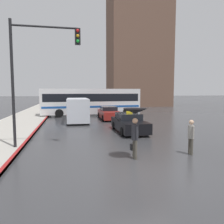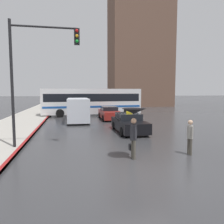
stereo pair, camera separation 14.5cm
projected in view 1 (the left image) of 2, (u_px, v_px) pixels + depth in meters
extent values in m
plane|color=#38383A|center=(148.00, 173.00, 7.93)|extent=(300.00, 300.00, 0.00)
cube|color=black|center=(129.00, 125.00, 16.03)|extent=(1.80, 4.60, 0.73)
cube|color=black|center=(128.00, 116.00, 16.20)|extent=(1.58, 2.07, 0.47)
cylinder|color=black|center=(147.00, 131.00, 14.82)|extent=(0.20, 0.60, 0.60)
cylinder|color=black|center=(123.00, 132.00, 14.49)|extent=(0.20, 0.60, 0.60)
cylinder|color=black|center=(135.00, 125.00, 17.61)|extent=(0.20, 0.60, 0.60)
cylinder|color=black|center=(114.00, 125.00, 17.27)|extent=(0.20, 0.60, 0.60)
cube|color=yellow|center=(129.00, 112.00, 15.94)|extent=(0.44, 0.16, 0.16)
cube|color=maroon|center=(109.00, 114.00, 23.44)|extent=(1.80, 4.74, 0.77)
cube|color=black|center=(108.00, 108.00, 23.62)|extent=(1.58, 2.13, 0.43)
cylinder|color=black|center=(120.00, 118.00, 22.19)|extent=(0.20, 0.60, 0.60)
cylinder|color=black|center=(103.00, 118.00, 21.86)|extent=(0.20, 0.60, 0.60)
cylinder|color=black|center=(114.00, 115.00, 25.06)|extent=(0.20, 0.60, 0.60)
cylinder|color=black|center=(99.00, 115.00, 24.73)|extent=(0.20, 0.60, 0.60)
cube|color=silver|center=(78.00, 109.00, 21.33)|extent=(2.08, 5.27, 2.13)
cube|color=black|center=(78.00, 106.00, 21.30)|extent=(2.10, 4.85, 0.55)
cube|color=red|center=(78.00, 112.00, 21.36)|extent=(2.10, 5.06, 0.14)
cylinder|color=black|center=(89.00, 120.00, 20.05)|extent=(0.21, 0.63, 0.63)
cylinder|color=black|center=(68.00, 121.00, 19.71)|extent=(0.21, 0.63, 0.63)
cylinder|color=black|center=(86.00, 117.00, 23.13)|extent=(0.21, 0.63, 0.63)
cylinder|color=black|center=(68.00, 117.00, 22.79)|extent=(0.21, 0.63, 0.63)
cube|color=silver|center=(91.00, 101.00, 27.20)|extent=(12.35, 3.56, 3.04)
cube|color=black|center=(91.00, 97.00, 27.15)|extent=(11.75, 3.52, 0.93)
cube|color=#194C9E|center=(91.00, 106.00, 27.25)|extent=(11.99, 3.55, 0.24)
cylinder|color=black|center=(120.00, 110.00, 29.65)|extent=(0.98, 0.36, 0.96)
cylinder|color=black|center=(126.00, 111.00, 27.36)|extent=(0.98, 0.36, 0.96)
cylinder|color=black|center=(58.00, 111.00, 27.36)|extent=(0.98, 0.36, 0.96)
cylinder|color=black|center=(59.00, 113.00, 25.06)|extent=(0.98, 0.36, 0.96)
cylinder|color=#4C473D|center=(136.00, 150.00, 9.47)|extent=(0.13, 0.13, 0.85)
cylinder|color=#4C473D|center=(134.00, 149.00, 9.68)|extent=(0.13, 0.13, 0.85)
cylinder|color=#28282D|center=(135.00, 132.00, 9.50)|extent=(0.33, 0.33, 0.67)
sphere|color=tan|center=(135.00, 121.00, 9.46)|extent=(0.25, 0.25, 0.25)
cylinder|color=#28282D|center=(137.00, 132.00, 9.32)|extent=(0.08, 0.08, 0.57)
cylinder|color=#28282D|center=(133.00, 130.00, 9.68)|extent=(0.08, 0.08, 0.57)
cone|color=black|center=(135.00, 111.00, 9.42)|extent=(1.05, 1.05, 0.24)
cylinder|color=black|center=(135.00, 119.00, 9.45)|extent=(0.02, 0.02, 0.69)
cube|color=#262628|center=(132.00, 147.00, 9.82)|extent=(0.11, 0.19, 0.28)
cylinder|color=#4C473D|center=(189.00, 146.00, 10.37)|extent=(0.13, 0.13, 0.76)
cylinder|color=#4C473D|center=(192.00, 147.00, 10.15)|extent=(0.13, 0.13, 0.76)
cylinder|color=gray|center=(191.00, 132.00, 10.20)|extent=(0.30, 0.30, 0.60)
sphere|color=#DBAD89|center=(191.00, 122.00, 10.15)|extent=(0.22, 0.22, 0.22)
cylinder|color=gray|center=(189.00, 130.00, 10.37)|extent=(0.07, 0.07, 0.51)
cylinder|color=gray|center=(193.00, 132.00, 10.01)|extent=(0.07, 0.07, 0.51)
cylinder|color=black|center=(13.00, 86.00, 10.79)|extent=(0.14, 0.14, 6.47)
cylinder|color=black|center=(45.00, 27.00, 10.83)|extent=(3.22, 0.10, 0.10)
cube|color=black|center=(78.00, 37.00, 11.18)|extent=(0.28, 0.28, 0.80)
sphere|color=red|center=(78.00, 31.00, 11.00)|extent=(0.16, 0.16, 0.16)
sphere|color=orange|center=(78.00, 36.00, 11.03)|extent=(0.16, 0.16, 0.16)
sphere|color=green|center=(78.00, 41.00, 11.05)|extent=(0.16, 0.16, 0.16)
cube|color=brown|center=(139.00, 13.00, 44.35)|extent=(12.12, 8.23, 37.68)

